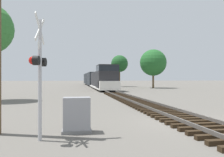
{
  "coord_description": "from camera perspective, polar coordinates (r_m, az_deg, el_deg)",
  "views": [
    {
      "loc": [
        -5.27,
        -9.3,
        2.04
      ],
      "look_at": [
        -1.32,
        13.04,
        2.04
      ],
      "focal_mm": 35.0,
      "sensor_mm": 36.0,
      "label": 1
    }
  ],
  "objects": [
    {
      "name": "ground_plane",
      "position": [
        10.88,
        19.5,
        -10.79
      ],
      "size": [
        400.0,
        400.0,
        0.0
      ],
      "primitive_type": "plane",
      "color": "#666059"
    },
    {
      "name": "rail_track_bed",
      "position": [
        10.86,
        19.5,
        -10.09
      ],
      "size": [
        2.6,
        160.0,
        0.31
      ],
      "color": "black",
      "rests_on": "ground"
    },
    {
      "name": "freight_train",
      "position": [
        56.64,
        -4.69,
        -0.16
      ],
      "size": [
        3.14,
        51.31,
        4.19
      ],
      "color": "#232326",
      "rests_on": "ground"
    },
    {
      "name": "crossing_signal_near",
      "position": [
        7.54,
        -18.52,
        2.84
      ],
      "size": [
        0.46,
        1.02,
        4.13
      ],
      "rotation": [
        0.0,
        0.0,
        -1.74
      ],
      "color": "#B7B7BC",
      "rests_on": "ground"
    },
    {
      "name": "relay_cabinet",
      "position": [
        8.45,
        -9.2,
        -9.44
      ],
      "size": [
        1.1,
        0.66,
        1.33
      ],
      "color": "slate",
      "rests_on": "ground"
    },
    {
      "name": "tree_mid_background",
      "position": [
        48.0,
        10.71,
        4.09
      ],
      "size": [
        5.71,
        5.71,
        8.34
      ],
      "color": "brown",
      "rests_on": "ground"
    },
    {
      "name": "tree_deep_background",
      "position": [
        55.26,
        1.98,
        3.89
      ],
      "size": [
        4.25,
        4.25,
        7.95
      ],
      "color": "brown",
      "rests_on": "ground"
    }
  ]
}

